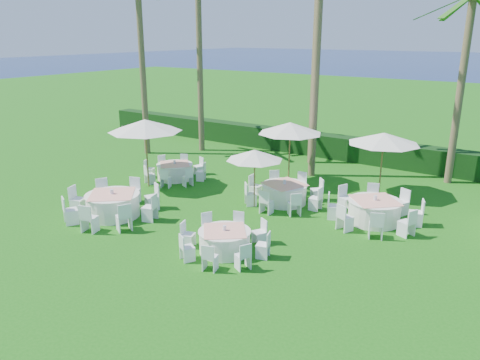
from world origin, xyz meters
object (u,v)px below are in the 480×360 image
(banquet_table_e, at_px, (284,193))
(umbrella_b, at_px, (255,155))
(umbrella_a, at_px, (145,126))
(banquet_table_d, at_px, (175,171))
(umbrella_c, at_px, (290,128))
(banquet_table_f, at_px, (374,210))
(umbrella_d, at_px, (384,138))
(banquet_table_a, at_px, (113,204))
(banquet_table_b, at_px, (225,241))

(banquet_table_e, distance_m, umbrella_b, 2.08)
(banquet_table_e, xyz_separation_m, umbrella_a, (-5.95, -1.48, 2.29))
(banquet_table_d, height_order, umbrella_c, umbrella_c)
(banquet_table_f, distance_m, umbrella_a, 9.93)
(banquet_table_d, distance_m, umbrella_d, 9.28)
(banquet_table_d, bearing_deg, umbrella_a, -99.11)
(umbrella_b, xyz_separation_m, umbrella_c, (-0.25, 3.25, 0.47))
(banquet_table_a, height_order, banquet_table_f, banquet_table_a)
(banquet_table_f, relative_size, umbrella_b, 1.41)
(banquet_table_b, bearing_deg, umbrella_d, 74.52)
(banquet_table_f, bearing_deg, umbrella_d, 104.75)
(umbrella_a, distance_m, umbrella_c, 6.19)
(banquet_table_f, height_order, umbrella_b, umbrella_b)
(banquet_table_b, bearing_deg, umbrella_b, 109.42)
(umbrella_a, relative_size, umbrella_d, 1.08)
(banquet_table_b, xyz_separation_m, banquet_table_e, (-0.60, 4.85, 0.04))
(banquet_table_a, bearing_deg, umbrella_a, 113.68)
(banquet_table_f, relative_size, umbrella_a, 1.02)
(banquet_table_a, bearing_deg, banquet_table_d, 104.14)
(banquet_table_b, xyz_separation_m, umbrella_b, (-1.35, 3.84, 1.69))
(banquet_table_b, xyz_separation_m, banquet_table_f, (3.00, 4.91, 0.06))
(banquet_table_b, relative_size, banquet_table_d, 1.00)
(banquet_table_f, bearing_deg, umbrella_b, -166.10)
(banquet_table_d, bearing_deg, banquet_table_a, -75.86)
(banquet_table_b, xyz_separation_m, umbrella_c, (-1.60, 7.08, 2.16))
(umbrella_b, bearing_deg, umbrella_c, 94.37)
(banquet_table_b, relative_size, banquet_table_f, 0.88)
(banquet_table_e, xyz_separation_m, banquet_table_f, (3.59, 0.06, 0.02))
(banquet_table_a, distance_m, banquet_table_f, 9.43)
(banquet_table_e, bearing_deg, umbrella_c, 114.26)
(umbrella_b, xyz_separation_m, umbrella_d, (3.55, 4.11, 0.33))
(umbrella_a, bearing_deg, banquet_table_f, 9.16)
(umbrella_d, bearing_deg, banquet_table_b, -105.48)
(banquet_table_f, bearing_deg, banquet_table_e, -179.07)
(umbrella_c, xyz_separation_m, umbrella_d, (3.80, 0.86, -0.15))
(banquet_table_a, bearing_deg, banquet_table_b, -1.26)
(banquet_table_f, height_order, umbrella_c, umbrella_c)
(banquet_table_d, xyz_separation_m, banquet_table_f, (9.31, 0.06, 0.05))
(banquet_table_f, bearing_deg, umbrella_c, 154.73)
(banquet_table_a, xyz_separation_m, umbrella_c, (3.52, 6.97, 2.09))
(banquet_table_b, distance_m, banquet_table_e, 4.89)
(umbrella_a, bearing_deg, umbrella_d, 27.58)
(banquet_table_b, distance_m, banquet_table_f, 5.76)
(umbrella_c, bearing_deg, banquet_table_a, -116.78)
(banquet_table_f, distance_m, umbrella_c, 5.50)
(banquet_table_a, distance_m, umbrella_a, 4.21)
(umbrella_d, bearing_deg, umbrella_a, -152.42)
(umbrella_b, bearing_deg, umbrella_a, -174.90)
(umbrella_b, relative_size, umbrella_c, 0.81)
(umbrella_b, bearing_deg, banquet_table_b, -70.58)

